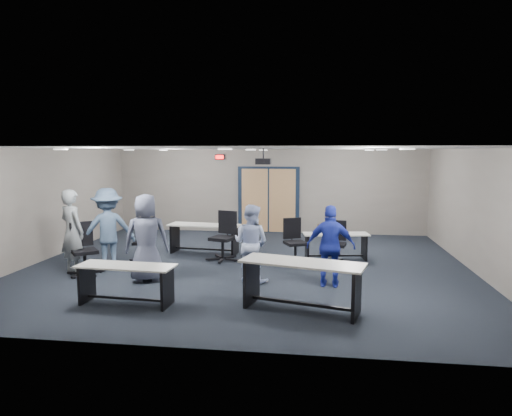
# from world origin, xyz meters

# --- Properties ---
(floor) EXTENTS (10.00, 10.00, 0.00)m
(floor) POSITION_xyz_m (0.00, 0.00, 0.00)
(floor) COLOR black
(floor) RESTS_ON ground
(back_wall) EXTENTS (10.00, 0.04, 2.70)m
(back_wall) POSITION_xyz_m (0.00, 4.50, 1.35)
(back_wall) COLOR slate
(back_wall) RESTS_ON floor
(front_wall) EXTENTS (10.00, 0.04, 2.70)m
(front_wall) POSITION_xyz_m (0.00, -4.50, 1.35)
(front_wall) COLOR slate
(front_wall) RESTS_ON floor
(left_wall) EXTENTS (0.04, 9.00, 2.70)m
(left_wall) POSITION_xyz_m (-5.00, 0.00, 1.35)
(left_wall) COLOR slate
(left_wall) RESTS_ON floor
(right_wall) EXTENTS (0.04, 9.00, 2.70)m
(right_wall) POSITION_xyz_m (5.00, 0.00, 1.35)
(right_wall) COLOR slate
(right_wall) RESTS_ON floor
(ceiling) EXTENTS (10.00, 9.00, 0.04)m
(ceiling) POSITION_xyz_m (0.00, 0.00, 2.70)
(ceiling) COLOR silver
(ceiling) RESTS_ON back_wall
(double_door) EXTENTS (2.00, 0.07, 2.20)m
(double_door) POSITION_xyz_m (0.00, 4.46, 1.05)
(double_door) COLOR black
(double_door) RESTS_ON back_wall
(exit_sign) EXTENTS (0.32, 0.07, 0.18)m
(exit_sign) POSITION_xyz_m (-1.60, 4.44, 2.45)
(exit_sign) COLOR black
(exit_sign) RESTS_ON back_wall
(ceiling_projector) EXTENTS (0.35, 0.32, 0.37)m
(ceiling_projector) POSITION_xyz_m (0.30, 0.50, 2.40)
(ceiling_projector) COLOR black
(ceiling_projector) RESTS_ON ceiling
(ceiling_can_lights) EXTENTS (6.24, 5.74, 0.02)m
(ceiling_can_lights) POSITION_xyz_m (0.00, 0.25, 2.67)
(ceiling_can_lights) COLOR white
(ceiling_can_lights) RESTS_ON ceiling
(table_front_left) EXTENTS (1.72, 0.66, 0.69)m
(table_front_left) POSITION_xyz_m (-1.68, -2.89, 0.47)
(table_front_left) COLOR beige
(table_front_left) RESTS_ON floor
(table_front_right) EXTENTS (2.14, 1.18, 0.83)m
(table_front_right) POSITION_xyz_m (1.34, -2.80, 0.56)
(table_front_right) COLOR beige
(table_front_right) RESTS_ON floor
(table_back_left) EXTENTS (1.91, 0.79, 0.88)m
(table_back_left) POSITION_xyz_m (-1.31, 1.19, 0.52)
(table_back_left) COLOR beige
(table_back_left) RESTS_ON floor
(table_back_right) EXTENTS (1.65, 0.76, 0.88)m
(table_back_right) POSITION_xyz_m (2.03, 0.95, 0.44)
(table_back_right) COLOR beige
(table_back_right) RESTS_ON floor
(chair_back_a) EXTENTS (0.62, 0.62, 0.92)m
(chair_back_a) POSITION_xyz_m (-2.64, 0.26, 0.46)
(chair_back_a) COLOR black
(chair_back_a) RESTS_ON floor
(chair_back_b) EXTENTS (0.95, 0.95, 1.19)m
(chair_back_b) POSITION_xyz_m (-0.68, 0.45, 0.60)
(chair_back_b) COLOR black
(chair_back_b) RESTS_ON floor
(chair_back_c) EXTENTS (0.88, 0.88, 1.06)m
(chair_back_c) POSITION_xyz_m (1.08, 0.41, 0.53)
(chair_back_c) COLOR black
(chair_back_c) RESTS_ON floor
(chair_back_d) EXTENTS (0.74, 0.74, 1.01)m
(chair_back_d) POSITION_xyz_m (2.02, 0.46, 0.51)
(chair_back_d) COLOR black
(chair_back_d) RESTS_ON floor
(chair_loose_left) EXTENTS (0.99, 0.99, 1.12)m
(chair_loose_left) POSITION_xyz_m (-3.33, -1.23, 0.56)
(chair_loose_left) COLOR black
(chair_loose_left) RESTS_ON floor
(person_gray) EXTENTS (0.80, 0.70, 1.83)m
(person_gray) POSITION_xyz_m (-3.68, -1.08, 0.92)
(person_gray) COLOR #929A9F
(person_gray) RESTS_ON floor
(person_plaid) EXTENTS (1.01, 0.82, 1.79)m
(person_plaid) POSITION_xyz_m (-1.85, -1.48, 0.90)
(person_plaid) COLOR #4F556D
(person_plaid) RESTS_ON floor
(person_lightblue) EXTENTS (0.93, 0.83, 1.58)m
(person_lightblue) POSITION_xyz_m (0.25, -1.20, 0.79)
(person_lightblue) COLOR #B9C9F6
(person_lightblue) RESTS_ON floor
(person_navy) EXTENTS (0.97, 0.46, 1.60)m
(person_navy) POSITION_xyz_m (1.85, -1.37, 0.80)
(person_navy) COLOR #1D2A9F
(person_navy) RESTS_ON floor
(person_back) EXTENTS (1.36, 1.19, 1.83)m
(person_back) POSITION_xyz_m (-3.04, -0.71, 0.92)
(person_back) COLOR #455D7C
(person_back) RESTS_ON floor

